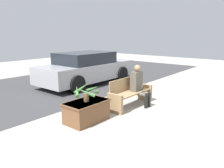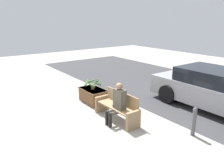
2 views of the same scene
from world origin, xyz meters
name	(u,v)px [view 1 (image 1 of 2)]	position (x,y,z in m)	size (l,w,h in m)	color
ground_plane	(159,113)	(0.00, 0.00, 0.00)	(30.00, 30.00, 0.00)	#9E998E
road_surface	(49,86)	(0.00, 5.24, 0.00)	(20.00, 6.00, 0.01)	#38383A
bench	(130,93)	(-0.01, 1.01, 0.41)	(1.69, 0.51, 0.86)	#8C704C
person_seated	(139,84)	(0.20, 0.84, 0.69)	(0.38, 0.57, 1.26)	#4C473D
planter_box	(87,111)	(-1.71, 1.16, 0.28)	(1.12, 0.69, 0.53)	brown
potted_plant	(86,91)	(-1.70, 1.15, 0.78)	(0.69, 0.70, 0.45)	brown
parked_car	(87,68)	(1.35, 4.27, 0.70)	(4.51, 1.98, 1.40)	#99999E
bollard_post	(137,78)	(2.00, 2.04, 0.43)	(0.12, 0.12, 0.82)	#4C4C51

